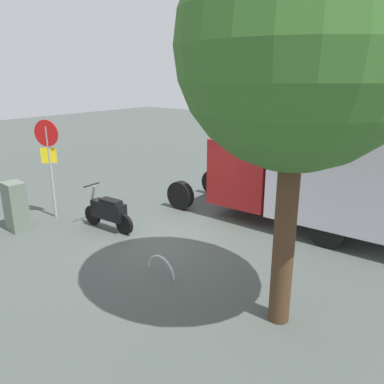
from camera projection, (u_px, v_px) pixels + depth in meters
name	position (u px, v px, depth m)	size (l,w,h in m)	color
ground_plane	(169.00, 239.00, 9.97)	(60.00, 60.00, 0.00)	#474F4B
box_truck_near	(324.00, 172.00, 10.12)	(7.59, 2.28, 3.01)	black
motorcycle	(108.00, 212.00, 10.48)	(1.81, 0.55, 1.20)	black
stop_sign	(49.00, 154.00, 11.00)	(0.71, 0.33, 2.90)	#9E9EA3
street_tree	(299.00, 48.00, 5.43)	(3.59, 3.59, 6.29)	#47301E
utility_cabinet	(16.00, 206.00, 10.41)	(0.60, 0.46, 1.35)	slate
bike_rack_hoop	(161.00, 274.00, 8.26)	(0.85, 0.85, 0.05)	#B7B7BC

